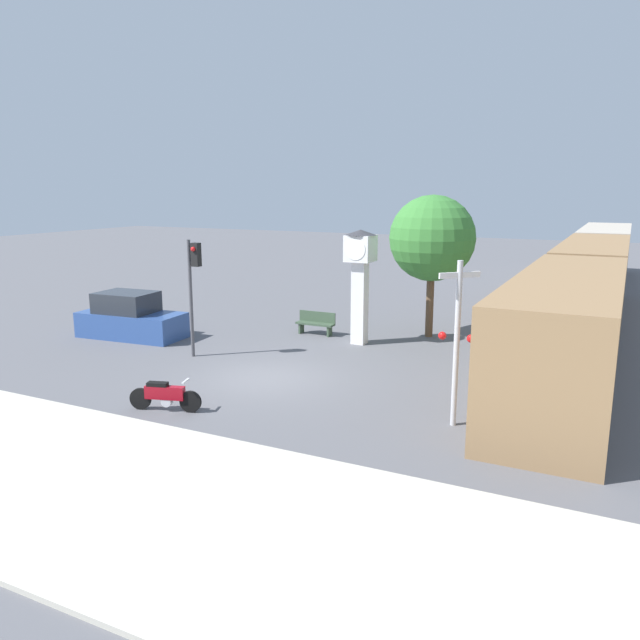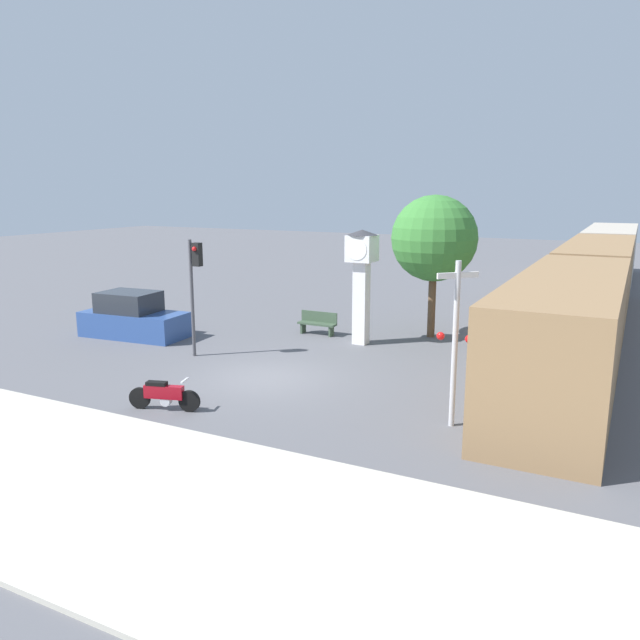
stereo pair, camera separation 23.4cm
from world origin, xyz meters
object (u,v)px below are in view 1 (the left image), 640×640
(motorcycle, at_px, (165,396))
(clock_tower, at_px, (360,269))
(freight_train, at_px, (592,279))
(street_tree, at_px, (432,239))
(bench, at_px, (316,322))
(railroad_crossing_signal, at_px, (457,338))
(parked_car, at_px, (130,319))
(traffic_light, at_px, (193,277))

(motorcycle, distance_m, clock_tower, 9.58)
(freight_train, relative_size, street_tree, 6.54)
(street_tree, height_order, bench, street_tree)
(freight_train, relative_size, bench, 22.78)
(railroad_crossing_signal, distance_m, bench, 10.65)
(clock_tower, bearing_deg, freight_train, 52.16)
(motorcycle, distance_m, bench, 9.72)
(motorcycle, relative_size, parked_car, 0.45)
(clock_tower, bearing_deg, railroad_crossing_signal, -51.29)
(railroad_crossing_signal, bearing_deg, bench, 135.83)
(railroad_crossing_signal, bearing_deg, street_tree, 110.28)
(motorcycle, height_order, freight_train, freight_train)
(clock_tower, relative_size, freight_train, 0.12)
(traffic_light, height_order, street_tree, street_tree)
(street_tree, xyz_separation_m, parked_car, (-10.58, -5.38, -3.14))
(clock_tower, height_order, parked_car, clock_tower)
(motorcycle, bearing_deg, railroad_crossing_signal, 1.77)
(clock_tower, height_order, railroad_crossing_signal, clock_tower)
(parked_car, bearing_deg, street_tree, 22.17)
(freight_train, bearing_deg, motorcycle, -116.29)
(railroad_crossing_signal, relative_size, bench, 2.58)
(freight_train, distance_m, street_tree, 9.44)
(clock_tower, relative_size, bench, 2.70)
(motorcycle, height_order, street_tree, street_tree)
(street_tree, bearing_deg, freight_train, 53.40)
(railroad_crossing_signal, height_order, parked_car, railroad_crossing_signal)
(street_tree, height_order, parked_car, street_tree)
(railroad_crossing_signal, bearing_deg, traffic_light, 166.28)
(motorcycle, bearing_deg, traffic_light, 101.99)
(clock_tower, xyz_separation_m, railroad_crossing_signal, (5.37, -6.70, -0.63))
(freight_train, bearing_deg, railroad_crossing_signal, -97.46)
(freight_train, xyz_separation_m, bench, (-9.68, -9.06, -1.21))
(clock_tower, relative_size, traffic_light, 1.05)
(freight_train, bearing_deg, street_tree, -126.60)
(freight_train, xyz_separation_m, parked_car, (-16.06, -12.75, -0.95))
(freight_train, height_order, parked_car, freight_train)
(clock_tower, relative_size, parked_car, 1.00)
(motorcycle, xyz_separation_m, railroad_crossing_signal, (7.13, 2.40, 1.83))
(motorcycle, xyz_separation_m, clock_tower, (1.76, 9.10, 2.45))
(motorcycle, relative_size, freight_train, 0.05)
(bench, height_order, parked_car, parked_car)
(clock_tower, distance_m, street_tree, 3.24)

